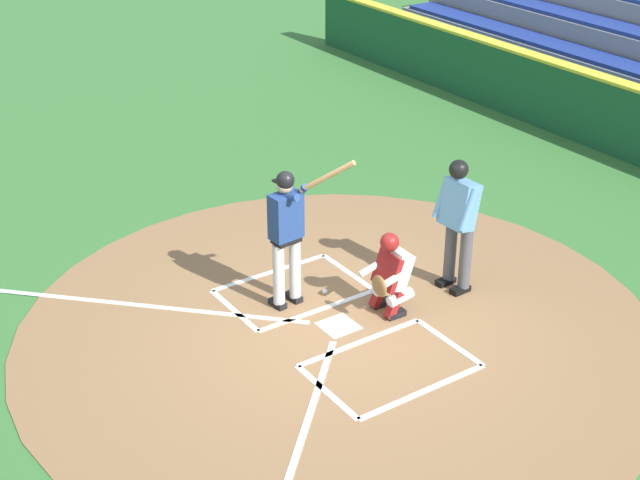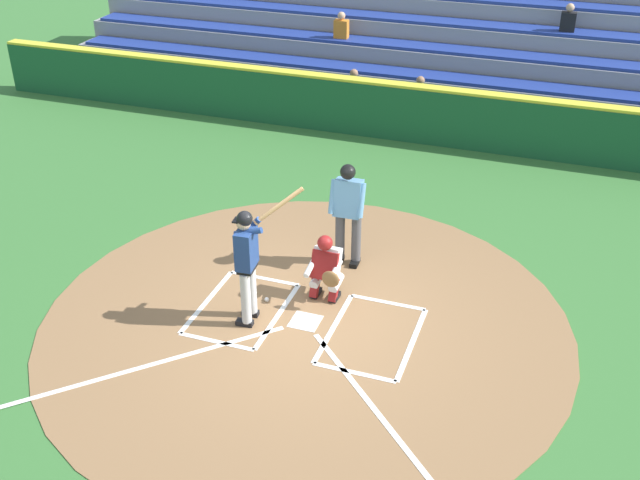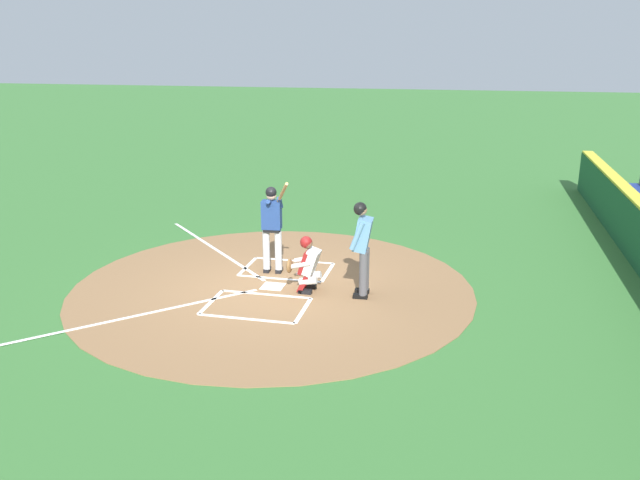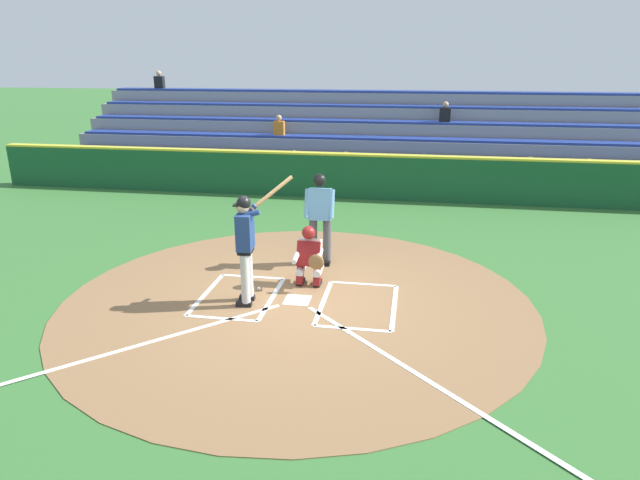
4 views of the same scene
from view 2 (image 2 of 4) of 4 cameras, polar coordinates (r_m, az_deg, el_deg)
name	(u,v)px [view 2 (image 2 of 4)]	position (r m, az deg, el deg)	size (l,w,h in m)	color
ground_plane	(305,322)	(11.84, -1.08, -6.03)	(120.00, 120.00, 0.00)	#387033
dirt_circle	(305,322)	(11.84, -1.08, -6.01)	(8.00, 8.00, 0.01)	olive
home_plate_and_chalk	(284,356)	(11.18, -2.66, -8.47)	(7.93, 4.91, 0.01)	white
batter	(248,259)	(11.31, -5.32, -1.37)	(0.90, 0.78, 2.13)	#BCBCBC
catcher	(326,266)	(12.06, 0.45, -1.92)	(0.59, 0.62, 1.13)	black
plate_umpire	(348,208)	(12.72, 2.06, 2.39)	(0.59, 0.43, 1.86)	#4C4C51
baseball	(267,300)	(12.30, -3.93, -4.37)	(0.07, 0.07, 0.07)	white
backstop_wall	(420,114)	(17.95, 7.33, 9.15)	(22.00, 0.36, 1.31)	#19512D
bleacher_stand	(454,52)	(21.42, 9.75, 13.39)	(20.00, 5.10, 3.45)	gray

